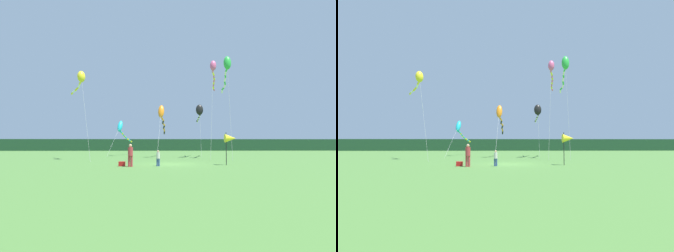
% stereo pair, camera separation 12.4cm
% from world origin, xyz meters
% --- Properties ---
extents(ground_plane, '(120.00, 120.00, 0.00)m').
position_xyz_m(ground_plane, '(0.00, 0.00, 0.00)').
color(ground_plane, '#477533').
extents(distant_treeline, '(108.00, 3.67, 2.85)m').
position_xyz_m(distant_treeline, '(0.00, 45.00, 1.42)').
color(distant_treeline, '#1E4228').
rests_on(distant_treeline, ground).
extents(person_adult, '(0.37, 0.37, 1.70)m').
position_xyz_m(person_adult, '(-3.15, -2.50, 0.95)').
color(person_adult, '#B23338').
rests_on(person_adult, ground).
extents(person_child, '(0.27, 0.27, 1.22)m').
position_xyz_m(person_child, '(-1.05, -2.06, 0.68)').
color(person_child, '#334C8C').
rests_on(person_child, ground).
extents(cooler_box, '(0.49, 0.35, 0.36)m').
position_xyz_m(cooler_box, '(-3.84, -1.97, 0.18)').
color(cooler_box, red).
rests_on(cooler_box, ground).
extents(banner_flag_pole, '(0.90, 0.70, 2.64)m').
position_xyz_m(banner_flag_pole, '(4.81, -1.27, 2.15)').
color(banner_flag_pole, black).
rests_on(banner_flag_pole, ground).
extents(kite_rainbow, '(2.44, 8.90, 11.69)m').
position_xyz_m(kite_rainbow, '(5.62, 9.06, 10.64)').
color(kite_rainbow, '#B2B2B2').
rests_on(kite_rainbow, ground).
extents(kite_green, '(1.51, 9.69, 12.02)m').
position_xyz_m(kite_green, '(7.09, 8.35, 10.84)').
color(kite_green, '#B2B2B2').
rests_on(kite_green, ground).
extents(kite_cyan, '(2.21, 10.55, 5.19)m').
position_xyz_m(kite_cyan, '(-6.41, 16.44, 3.88)').
color(kite_cyan, '#B2B2B2').
rests_on(kite_cyan, ground).
extents(kite_orange, '(1.14, 10.07, 6.66)m').
position_xyz_m(kite_orange, '(-0.61, 11.03, 5.33)').
color(kite_orange, '#B2B2B2').
rests_on(kite_orange, ground).
extents(kite_black, '(0.97, 4.78, 6.88)m').
position_xyz_m(kite_black, '(4.33, 11.94, 6.00)').
color(kite_black, '#B2B2B2').
rests_on(kite_black, ground).
extents(kite_yellow, '(3.85, 5.64, 9.62)m').
position_xyz_m(kite_yellow, '(-9.48, 6.13, 8.75)').
color(kite_yellow, '#B2B2B2').
rests_on(kite_yellow, ground).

